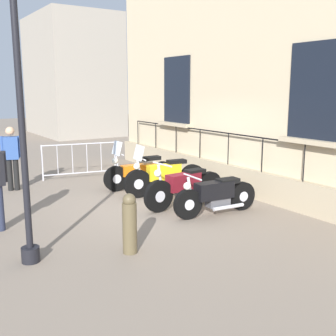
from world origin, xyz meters
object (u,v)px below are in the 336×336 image
at_px(motorcycle_yellow, 165,177).
at_px(crowd_barrier, 80,159).
at_px(motorcycle_orange, 139,172).
at_px(motorcycle_black, 216,195).
at_px(pedestrian_walking, 12,155).
at_px(lamppost, 15,28).
at_px(motorcycle_maroon, 185,187).
at_px(bollard, 130,223).

xyz_separation_m(motorcycle_yellow, crowd_barrier, (1.06, -3.03, 0.11)).
bearing_deg(crowd_barrier, motorcycle_orange, 111.60).
xyz_separation_m(motorcycle_black, pedestrian_walking, (3.08, -4.55, 0.53)).
distance_m(motorcycle_orange, pedestrian_walking, 3.35).
xyz_separation_m(motorcycle_orange, lamppost, (3.76, 3.22, 3.04)).
distance_m(motorcycle_orange, crowd_barrier, 2.28).
relative_size(motorcycle_yellow, motorcycle_black, 1.11).
height_order(motorcycle_yellow, motorcycle_maroon, motorcycle_yellow).
bearing_deg(bollard, motorcycle_orange, -121.53).
bearing_deg(motorcycle_yellow, bollard, 48.39).
bearing_deg(pedestrian_walking, motorcycle_orange, 150.33).
bearing_deg(motorcycle_orange, bollard, 58.47).
bearing_deg(motorcycle_maroon, motorcycle_orange, -89.57).
distance_m(crowd_barrier, pedestrian_walking, 2.13).
relative_size(motorcycle_orange, crowd_barrier, 0.94).
relative_size(motorcycle_orange, motorcycle_black, 1.01).
distance_m(motorcycle_black, crowd_barrier, 5.14).
relative_size(motorcycle_black, lamppost, 0.44).
bearing_deg(bollard, motorcycle_yellow, -131.61).
bearing_deg(motorcycle_orange, pedestrian_walking, -29.67).
height_order(motorcycle_black, bollard, bollard).
bearing_deg(motorcycle_maroon, crowd_barrier, -78.44).
height_order(motorcycle_yellow, lamppost, lamppost).
distance_m(motorcycle_yellow, motorcycle_maroon, 1.17).
distance_m(lamppost, pedestrian_walking, 5.55).
height_order(motorcycle_yellow, motorcycle_black, motorcycle_yellow).
relative_size(motorcycle_orange, lamppost, 0.45).
xyz_separation_m(motorcycle_orange, motorcycle_yellow, (-0.23, 0.91, 0.02)).
xyz_separation_m(motorcycle_maroon, bollard, (2.32, 1.70, 0.05)).
height_order(lamppost, crowd_barrier, lamppost).
bearing_deg(lamppost, crowd_barrier, -118.69).
height_order(motorcycle_orange, motorcycle_maroon, motorcycle_orange).
bearing_deg(motorcycle_black, lamppost, 4.43).
relative_size(motorcycle_orange, motorcycle_yellow, 0.91).
distance_m(lamppost, bollard, 3.35).
xyz_separation_m(lamppost, crowd_barrier, (-2.92, -5.34, -2.91)).
bearing_deg(motorcycle_orange, motorcycle_yellow, 103.98).
distance_m(lamppost, crowd_barrier, 6.75).
bearing_deg(motorcycle_black, bollard, 18.50).
relative_size(motorcycle_orange, motorcycle_maroon, 0.93).
relative_size(motorcycle_black, pedestrian_walking, 1.20).
bearing_deg(lamppost, bollard, 159.94).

